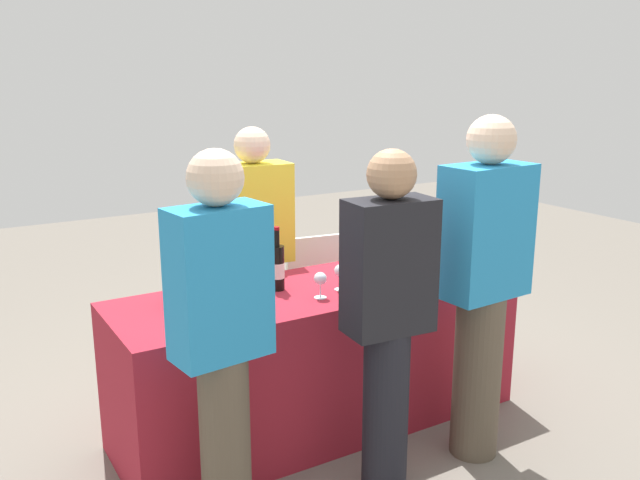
{
  "coord_description": "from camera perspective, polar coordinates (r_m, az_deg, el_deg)",
  "views": [
    {
      "loc": [
        -1.73,
        -2.88,
        1.88
      ],
      "look_at": [
        0.0,
        0.0,
        1.03
      ],
      "focal_mm": 38.08,
      "sensor_mm": 36.0,
      "label": 1
    }
  ],
  "objects": [
    {
      "name": "wine_glass_2",
      "position": [
        3.34,
        0.02,
        -3.37
      ],
      "size": [
        0.07,
        0.07,
        0.13
      ],
      "color": "silver",
      "rests_on": "tasting_table"
    },
    {
      "name": "menu_board",
      "position": [
        4.69,
        0.75,
        -4.28
      ],
      "size": [
        0.61,
        0.11,
        0.79
      ],
      "primitive_type": "cube",
      "rotation": [
        0.0,
        0.0,
        -0.13
      ],
      "color": "white",
      "rests_on": "ground_plane"
    },
    {
      "name": "tasting_table",
      "position": [
        3.68,
        -0.0,
        -9.73
      ],
      "size": [
        2.17,
        0.71,
        0.78
      ],
      "primitive_type": "cube",
      "color": "maroon",
      "rests_on": "ground_plane"
    },
    {
      "name": "ground_plane",
      "position": [
        3.85,
        -0.0,
        -15.06
      ],
      "size": [
        12.0,
        12.0,
        0.0
      ],
      "primitive_type": "plane",
      "color": "slate"
    },
    {
      "name": "wine_glass_0",
      "position": [
        3.15,
        -10.09,
        -4.51
      ],
      "size": [
        0.07,
        0.07,
        0.14
      ],
      "color": "silver",
      "rests_on": "tasting_table"
    },
    {
      "name": "guest_0",
      "position": [
        2.68,
        -8.3,
        -8.01
      ],
      "size": [
        0.39,
        0.25,
        1.6
      ],
      "rotation": [
        0.0,
        0.0,
        0.11
      ],
      "color": "brown",
      "rests_on": "ground_plane"
    },
    {
      "name": "wine_glass_5",
      "position": [
        3.7,
        7.19,
        -1.72
      ],
      "size": [
        0.07,
        0.07,
        0.13
      ],
      "color": "silver",
      "rests_on": "tasting_table"
    },
    {
      "name": "wine_bottle_4",
      "position": [
        3.92,
        5.55,
        -0.5
      ],
      "size": [
        0.07,
        0.07,
        0.31
      ],
      "color": "black",
      "rests_on": "tasting_table"
    },
    {
      "name": "wine_glass_3",
      "position": [
        3.46,
        1.73,
        -2.69
      ],
      "size": [
        0.07,
        0.07,
        0.14
      ],
      "color": "silver",
      "rests_on": "tasting_table"
    },
    {
      "name": "wine_bottle_0",
      "position": [
        3.3,
        -12.25,
        -3.55
      ],
      "size": [
        0.08,
        0.08,
        0.31
      ],
      "color": "black",
      "rests_on": "tasting_table"
    },
    {
      "name": "wine_glass_1",
      "position": [
        3.1,
        -7.63,
        -4.91
      ],
      "size": [
        0.07,
        0.07,
        0.13
      ],
      "color": "silver",
      "rests_on": "tasting_table"
    },
    {
      "name": "wine_bottle_1",
      "position": [
        3.38,
        -9.65,
        -3.02
      ],
      "size": [
        0.08,
        0.08,
        0.31
      ],
      "color": "black",
      "rests_on": "tasting_table"
    },
    {
      "name": "wine_bottle_3",
      "position": [
        3.46,
        -3.61,
        -2.29
      ],
      "size": [
        0.07,
        0.07,
        0.33
      ],
      "color": "black",
      "rests_on": "tasting_table"
    },
    {
      "name": "guest_1",
      "position": [
        2.97,
        5.74,
        -6.21
      ],
      "size": [
        0.39,
        0.24,
        1.57
      ],
      "rotation": [
        0.0,
        0.0,
        -0.08
      ],
      "color": "black",
      "rests_on": "ground_plane"
    },
    {
      "name": "guest_2",
      "position": [
        3.32,
        13.52,
        -3.29
      ],
      "size": [
        0.44,
        0.26,
        1.69
      ],
      "rotation": [
        0.0,
        0.0,
        0.06
      ],
      "color": "brown",
      "rests_on": "ground_plane"
    },
    {
      "name": "wine_bottle_2",
      "position": [
        3.43,
        -7.15,
        -2.55
      ],
      "size": [
        0.07,
        0.07,
        0.33
      ],
      "color": "black",
      "rests_on": "tasting_table"
    },
    {
      "name": "wine_glass_4",
      "position": [
        3.53,
        5.42,
        -2.33
      ],
      "size": [
        0.07,
        0.07,
        0.14
      ],
      "color": "silver",
      "rests_on": "tasting_table"
    },
    {
      "name": "server_pouring",
      "position": [
        4.03,
        -5.51,
        -0.92
      ],
      "size": [
        0.43,
        0.25,
        1.57
      ],
      "rotation": [
        0.0,
        0.0,
        3.09
      ],
      "color": "black",
      "rests_on": "ground_plane"
    },
    {
      "name": "ice_bucket",
      "position": [
        4.01,
        8.95,
        -0.37
      ],
      "size": [
        0.19,
        0.19,
        0.21
      ],
      "primitive_type": "cylinder",
      "color": "silver",
      "rests_on": "tasting_table"
    }
  ]
}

